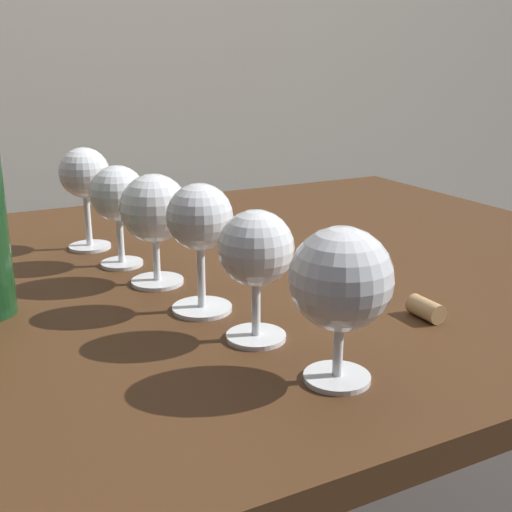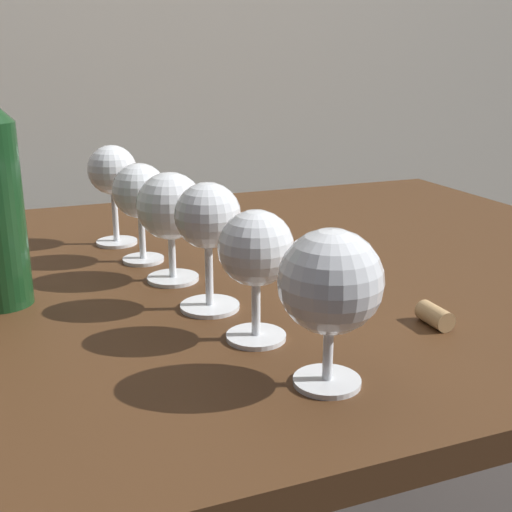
{
  "view_description": "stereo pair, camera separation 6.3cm",
  "coord_description": "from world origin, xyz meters",
  "px_view_note": "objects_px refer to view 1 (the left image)",
  "views": [
    {
      "loc": [
        -0.31,
        -0.77,
        0.99
      ],
      "look_at": [
        -0.03,
        -0.23,
        0.8
      ],
      "focal_mm": 45.68,
      "sensor_mm": 36.0,
      "label": 1
    },
    {
      "loc": [
        -0.26,
        -0.8,
        0.99
      ],
      "look_at": [
        -0.03,
        -0.23,
        0.8
      ],
      "focal_mm": 45.68,
      "sensor_mm": 36.0,
      "label": 2
    }
  ],
  "objects_px": {
    "wine_glass_cabernet": "(256,252)",
    "cork": "(426,309)",
    "wine_glass_port": "(341,282)",
    "wine_glass_empty": "(118,197)",
    "wine_glass_amber": "(84,176)",
    "wine_glass_pinot": "(200,223)",
    "wine_glass_white": "(154,211)"
  },
  "relations": [
    {
      "from": "wine_glass_cabernet",
      "to": "cork",
      "type": "relative_size",
      "value": 3.18
    },
    {
      "from": "wine_glass_port",
      "to": "cork",
      "type": "height_order",
      "value": "wine_glass_port"
    },
    {
      "from": "wine_glass_empty",
      "to": "cork",
      "type": "relative_size",
      "value": 3.27
    },
    {
      "from": "wine_glass_port",
      "to": "wine_glass_amber",
      "type": "relative_size",
      "value": 0.93
    },
    {
      "from": "wine_glass_pinot",
      "to": "wine_glass_white",
      "type": "xyz_separation_m",
      "value": [
        -0.01,
        0.11,
        -0.01
      ]
    },
    {
      "from": "wine_glass_port",
      "to": "wine_glass_cabernet",
      "type": "distance_m",
      "value": 0.11
    },
    {
      "from": "wine_glass_port",
      "to": "cork",
      "type": "bearing_deg",
      "value": 23.83
    },
    {
      "from": "wine_glass_pinot",
      "to": "wine_glass_amber",
      "type": "distance_m",
      "value": 0.31
    },
    {
      "from": "wine_glass_empty",
      "to": "cork",
      "type": "height_order",
      "value": "wine_glass_empty"
    },
    {
      "from": "wine_glass_amber",
      "to": "cork",
      "type": "distance_m",
      "value": 0.52
    },
    {
      "from": "wine_glass_pinot",
      "to": "cork",
      "type": "relative_size",
      "value": 3.45
    },
    {
      "from": "wine_glass_white",
      "to": "wine_glass_empty",
      "type": "distance_m",
      "value": 0.09
    },
    {
      "from": "wine_glass_pinot",
      "to": "wine_glass_amber",
      "type": "xyz_separation_m",
      "value": [
        -0.05,
        0.3,
        0.01
      ]
    },
    {
      "from": "wine_glass_white",
      "to": "cork",
      "type": "height_order",
      "value": "wine_glass_white"
    },
    {
      "from": "wine_glass_white",
      "to": "wine_glass_cabernet",
      "type": "bearing_deg",
      "value": -80.88
    },
    {
      "from": "wine_glass_port",
      "to": "wine_glass_cabernet",
      "type": "relative_size",
      "value": 1.05
    },
    {
      "from": "wine_glass_cabernet",
      "to": "cork",
      "type": "distance_m",
      "value": 0.21
    },
    {
      "from": "wine_glass_empty",
      "to": "cork",
      "type": "xyz_separation_m",
      "value": [
        0.24,
        -0.34,
        -0.08
      ]
    },
    {
      "from": "wine_glass_cabernet",
      "to": "wine_glass_white",
      "type": "bearing_deg",
      "value": 99.12
    },
    {
      "from": "wine_glass_port",
      "to": "wine_glass_cabernet",
      "type": "xyz_separation_m",
      "value": [
        -0.02,
        0.11,
        0.0
      ]
    },
    {
      "from": "wine_glass_cabernet",
      "to": "wine_glass_white",
      "type": "distance_m",
      "value": 0.21
    },
    {
      "from": "wine_glass_amber",
      "to": "wine_glass_cabernet",
      "type": "bearing_deg",
      "value": -80.0
    },
    {
      "from": "wine_glass_white",
      "to": "cork",
      "type": "xyz_separation_m",
      "value": [
        0.22,
        -0.24,
        -0.08
      ]
    },
    {
      "from": "wine_glass_port",
      "to": "wine_glass_amber",
      "type": "height_order",
      "value": "wine_glass_amber"
    },
    {
      "from": "wine_glass_port",
      "to": "cork",
      "type": "xyz_separation_m",
      "value": [
        0.17,
        0.07,
        -0.08
      ]
    },
    {
      "from": "wine_glass_port",
      "to": "wine_glass_pinot",
      "type": "xyz_separation_m",
      "value": [
        -0.04,
        0.21,
        0.01
      ]
    },
    {
      "from": "wine_glass_pinot",
      "to": "wine_glass_port",
      "type": "bearing_deg",
      "value": -78.56
    },
    {
      "from": "cork",
      "to": "wine_glass_empty",
      "type": "bearing_deg",
      "value": 125.52
    },
    {
      "from": "wine_glass_empty",
      "to": "wine_glass_amber",
      "type": "bearing_deg",
      "value": 100.59
    },
    {
      "from": "wine_glass_amber",
      "to": "cork",
      "type": "bearing_deg",
      "value": -59.4
    },
    {
      "from": "wine_glass_port",
      "to": "wine_glass_pinot",
      "type": "relative_size",
      "value": 0.97
    },
    {
      "from": "wine_glass_cabernet",
      "to": "wine_glass_white",
      "type": "relative_size",
      "value": 0.96
    }
  ]
}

